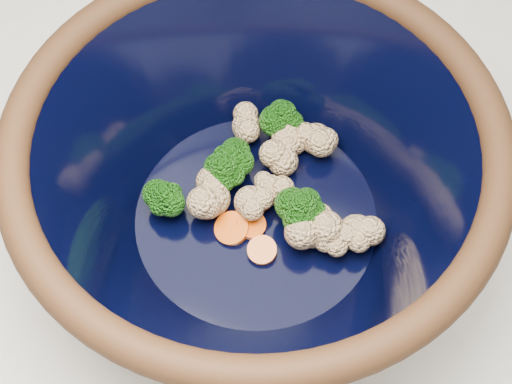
% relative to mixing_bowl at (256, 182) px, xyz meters
% --- Properties ---
extents(mixing_bowl, '(0.47, 0.47, 0.17)m').
position_rel_mixing_bowl_xyz_m(mixing_bowl, '(0.00, 0.00, 0.00)').
color(mixing_bowl, black).
rests_on(mixing_bowl, counter).
extents(vegetable_pile, '(0.19, 0.16, 0.05)m').
position_rel_mixing_bowl_xyz_m(vegetable_pile, '(-0.00, 0.02, -0.04)').
color(vegetable_pile, '#608442').
rests_on(vegetable_pile, mixing_bowl).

